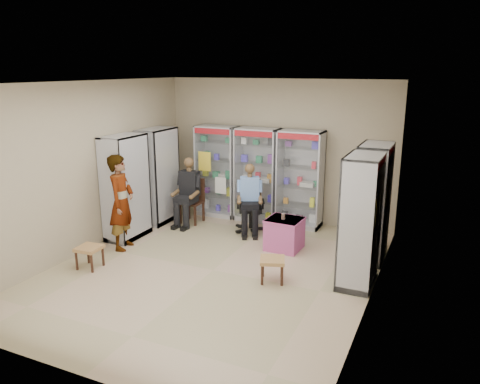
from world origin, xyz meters
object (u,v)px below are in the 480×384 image
at_px(seated_shopkeeper, 250,200).
at_px(woven_stool_a, 272,270).
at_px(cabinet_back_right, 300,179).
at_px(standing_man, 121,202).
at_px(cabinet_left_far, 158,176).
at_px(cabinet_right_near, 360,221).
at_px(pink_trunk, 284,234).
at_px(woven_stool_b, 90,257).
at_px(cabinet_left_near, 126,188).
at_px(cabinet_right_far, 372,203).
at_px(wooden_chair, 192,201).
at_px(office_chair, 251,206).
at_px(cabinet_back_mid, 257,175).
at_px(cabinet_back_left, 217,171).

distance_m(seated_shopkeeper, woven_stool_a, 2.35).
height_order(cabinet_back_right, standing_man, cabinet_back_right).
relative_size(cabinet_left_far, standing_man, 1.15).
height_order(cabinet_right_near, pink_trunk, cabinet_right_near).
height_order(pink_trunk, woven_stool_a, pink_trunk).
bearing_deg(woven_stool_b, cabinet_left_near, 102.82).
bearing_deg(woven_stool_b, cabinet_right_far, 29.64).
bearing_deg(cabinet_left_far, wooden_chair, 106.39).
bearing_deg(office_chair, cabinet_left_near, -171.02).
xyz_separation_m(cabinet_back_mid, cabinet_right_near, (2.58, -2.23, 0.00)).
distance_m(seated_shopkeeper, standing_man, 2.50).
xyz_separation_m(cabinet_back_right, cabinet_left_near, (-2.83, -2.03, 0.00)).
bearing_deg(seated_shopkeeper, cabinet_back_mid, 76.86).
bearing_deg(woven_stool_b, seated_shopkeeper, 58.13).
relative_size(cabinet_left_far, woven_stool_a, 5.33).
xyz_separation_m(woven_stool_a, standing_man, (-2.97, 0.18, 0.68)).
distance_m(pink_trunk, woven_stool_a, 1.38).
height_order(cabinet_right_near, office_chair, cabinet_right_near).
relative_size(cabinet_back_left, cabinet_back_mid, 1.00).
height_order(cabinet_left_far, cabinet_left_near, same).
relative_size(cabinet_back_left, pink_trunk, 3.35).
distance_m(cabinet_back_mid, woven_stool_b, 3.90).
relative_size(cabinet_left_near, office_chair, 1.94).
bearing_deg(cabinet_left_near, cabinet_back_mid, 137.20).
height_order(cabinet_right_near, woven_stool_a, cabinet_right_near).
distance_m(cabinet_right_far, standing_man, 4.41).
height_order(cabinet_back_left, seated_shopkeeper, cabinet_back_left).
height_order(cabinet_right_far, standing_man, cabinet_right_far).
height_order(cabinet_right_near, cabinet_left_far, same).
height_order(cabinet_left_near, seated_shopkeeper, cabinet_left_near).
relative_size(cabinet_right_far, woven_stool_a, 5.33).
xyz_separation_m(wooden_chair, office_chair, (1.35, 0.03, 0.05)).
bearing_deg(wooden_chair, woven_stool_b, -97.25).
bearing_deg(cabinet_back_right, cabinet_right_far, -34.73).
height_order(cabinet_back_left, cabinet_left_near, same).
distance_m(cabinet_left_far, woven_stool_a, 3.79).
bearing_deg(woven_stool_a, cabinet_back_right, 98.87).
bearing_deg(cabinet_left_far, cabinet_right_far, 87.43).
height_order(woven_stool_a, standing_man, standing_man).
relative_size(cabinet_right_near, wooden_chair, 2.13).
relative_size(cabinet_back_right, seated_shopkeeper, 1.52).
xyz_separation_m(cabinet_right_near, wooden_chair, (-3.78, 1.50, -0.53)).
xyz_separation_m(cabinet_right_near, pink_trunk, (-1.48, 0.87, -0.71)).
distance_m(cabinet_back_mid, wooden_chair, 1.50).
height_order(pink_trunk, standing_man, standing_man).
bearing_deg(cabinet_back_right, standing_man, -135.27).
distance_m(cabinet_back_mid, cabinet_left_far, 2.10).
relative_size(wooden_chair, woven_stool_b, 2.53).
bearing_deg(cabinet_back_mid, seated_shopkeeper, -78.85).
xyz_separation_m(cabinet_back_left, office_chair, (1.10, -0.70, -0.48)).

